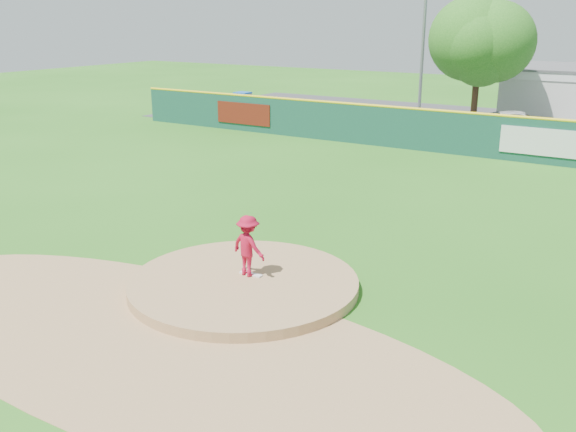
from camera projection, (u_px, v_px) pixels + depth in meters
The scene contains 12 objects.
ground at pixel (244, 289), 15.41m from camera, with size 120.00×120.00×0.00m, color #286B19.
pitchers_mound at pixel (244, 289), 15.41m from camera, with size 5.50×5.50×0.50m, color #9E774C.
pitching_rubber at pixel (251, 274), 15.57m from camera, with size 0.60×0.15×0.04m, color white.
infield_dirt_arc at pixel (157, 339), 12.98m from camera, with size 15.40×15.40×0.01m, color #9E774C.
parking_lot at pixel (516, 129), 37.24m from camera, with size 44.00×16.00×0.02m, color #38383A.
pitcher at pixel (248, 246), 15.35m from camera, with size 0.97×0.56×1.51m, color #A60E2B.
van at pixel (519, 124), 34.74m from camera, with size 2.20×4.78×1.33m, color silver.
fence_banners at pixel (374, 126), 32.10m from camera, with size 19.71×0.04×1.20m.
playground_slide at pixel (242, 103), 42.64m from camera, with size 0.93×2.62×1.45m.
outfield_fence at pixel (472, 133), 29.64m from camera, with size 40.00×0.14×2.07m.
deciduous_tree at pixel (479, 49), 35.28m from camera, with size 5.60×5.60×7.36m.
light_pole_left at pixel (424, 20), 38.48m from camera, with size 1.75×0.25×11.00m.
Camera 1 is at (8.44, -11.45, 6.26)m, focal length 40.00 mm.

